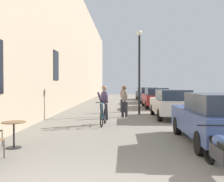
{
  "coord_description": "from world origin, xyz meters",
  "views": [
    {
      "loc": [
        0.62,
        -3.21,
        1.74
      ],
      "look_at": [
        -0.06,
        14.9,
        1.3
      ],
      "focal_mm": 42.22,
      "sensor_mm": 36.0,
      "label": 1
    }
  ],
  "objects_px": {
    "parked_motorcycle": "(222,154)",
    "pedestrian_near": "(124,99)",
    "street_lamp": "(139,61)",
    "pedestrian_mid": "(123,97)",
    "parked_car_fifth": "(144,93)",
    "parked_car_third": "(155,97)",
    "parked_car_second": "(171,103)",
    "cyclist_on_bicycle": "(104,106)",
    "parked_car_fourth": "(148,95)",
    "cafe_table_mid": "(14,129)",
    "parked_car_nearest": "(215,118)"
  },
  "relations": [
    {
      "from": "parked_car_fourth",
      "to": "pedestrian_near",
      "type": "bearing_deg",
      "value": -101.92
    },
    {
      "from": "parked_car_third",
      "to": "parked_motorcycle",
      "type": "relative_size",
      "value": 1.96
    },
    {
      "from": "street_lamp",
      "to": "parked_car_third",
      "type": "relative_size",
      "value": 1.16
    },
    {
      "from": "pedestrian_near",
      "to": "parked_car_fifth",
      "type": "height_order",
      "value": "pedestrian_near"
    },
    {
      "from": "cyclist_on_bicycle",
      "to": "parked_car_fourth",
      "type": "bearing_deg",
      "value": 76.68
    },
    {
      "from": "pedestrian_near",
      "to": "parked_car_fourth",
      "type": "distance_m",
      "value": 11.47
    },
    {
      "from": "parked_car_fifth",
      "to": "parked_car_second",
      "type": "bearing_deg",
      "value": -89.93
    },
    {
      "from": "parked_car_fourth",
      "to": "parked_motorcycle",
      "type": "bearing_deg",
      "value": -91.61
    },
    {
      "from": "parked_car_nearest",
      "to": "parked_car_fifth",
      "type": "relative_size",
      "value": 1.04
    },
    {
      "from": "cafe_table_mid",
      "to": "parked_car_second",
      "type": "bearing_deg",
      "value": 50.47
    },
    {
      "from": "pedestrian_near",
      "to": "parked_car_second",
      "type": "relative_size",
      "value": 0.4
    },
    {
      "from": "pedestrian_mid",
      "to": "parked_car_fourth",
      "type": "bearing_deg",
      "value": 74.26
    },
    {
      "from": "street_lamp",
      "to": "parked_car_nearest",
      "type": "bearing_deg",
      "value": -77.31
    },
    {
      "from": "cyclist_on_bicycle",
      "to": "pedestrian_mid",
      "type": "bearing_deg",
      "value": 80.75
    },
    {
      "from": "cyclist_on_bicycle",
      "to": "parked_car_third",
      "type": "distance_m",
      "value": 9.1
    },
    {
      "from": "parked_motorcycle",
      "to": "parked_car_fourth",
      "type": "bearing_deg",
      "value": 88.39
    },
    {
      "from": "parked_car_second",
      "to": "street_lamp",
      "type": "bearing_deg",
      "value": 134.54
    },
    {
      "from": "pedestrian_mid",
      "to": "parked_car_nearest",
      "type": "xyz_separation_m",
      "value": [
        2.65,
        -8.85,
        -0.16
      ]
    },
    {
      "from": "pedestrian_near",
      "to": "parked_car_second",
      "type": "bearing_deg",
      "value": -5.69
    },
    {
      "from": "cyclist_on_bicycle",
      "to": "parked_car_fourth",
      "type": "xyz_separation_m",
      "value": [
        3.29,
        13.88,
        -0.04
      ]
    },
    {
      "from": "parked_car_second",
      "to": "parked_motorcycle",
      "type": "distance_m",
      "value": 8.66
    },
    {
      "from": "street_lamp",
      "to": "parked_car_third",
      "type": "bearing_deg",
      "value": 71.35
    },
    {
      "from": "cyclist_on_bicycle",
      "to": "street_lamp",
      "type": "xyz_separation_m",
      "value": [
        1.79,
        4.01,
        2.3
      ]
    },
    {
      "from": "cyclist_on_bicycle",
      "to": "parked_car_fifth",
      "type": "bearing_deg",
      "value": 80.24
    },
    {
      "from": "parked_car_second",
      "to": "parked_car_fifth",
      "type": "height_order",
      "value": "parked_car_second"
    },
    {
      "from": "parked_car_nearest",
      "to": "parked_car_fourth",
      "type": "relative_size",
      "value": 1.01
    },
    {
      "from": "cyclist_on_bicycle",
      "to": "parked_motorcycle",
      "type": "xyz_separation_m",
      "value": [
        2.72,
        -6.21,
        -0.41
      ]
    },
    {
      "from": "parked_motorcycle",
      "to": "pedestrian_near",
      "type": "bearing_deg",
      "value": 101.5
    },
    {
      "from": "street_lamp",
      "to": "parked_car_fourth",
      "type": "height_order",
      "value": "street_lamp"
    },
    {
      "from": "parked_car_nearest",
      "to": "parked_car_fifth",
      "type": "height_order",
      "value": "parked_car_nearest"
    },
    {
      "from": "cafe_table_mid",
      "to": "parked_car_fifth",
      "type": "distance_m",
      "value": 24.27
    },
    {
      "from": "pedestrian_near",
      "to": "street_lamp",
      "type": "distance_m",
      "value": 2.69
    },
    {
      "from": "pedestrian_near",
      "to": "parked_car_fourth",
      "type": "height_order",
      "value": "pedestrian_near"
    },
    {
      "from": "pedestrian_mid",
      "to": "parked_car_second",
      "type": "xyz_separation_m",
      "value": [
        2.5,
        -2.83,
        -0.17
      ]
    },
    {
      "from": "cafe_table_mid",
      "to": "pedestrian_near",
      "type": "xyz_separation_m",
      "value": [
        3.1,
        6.94,
        0.43
      ]
    },
    {
      "from": "cafe_table_mid",
      "to": "street_lamp",
      "type": "xyz_separation_m",
      "value": [
        3.97,
        8.29,
        2.59
      ]
    },
    {
      "from": "parked_car_nearest",
      "to": "parked_car_second",
      "type": "bearing_deg",
      "value": 91.44
    },
    {
      "from": "parked_car_third",
      "to": "parked_car_fifth",
      "type": "bearing_deg",
      "value": 89.84
    },
    {
      "from": "cyclist_on_bicycle",
      "to": "parked_car_nearest",
      "type": "xyz_separation_m",
      "value": [
        3.5,
        -3.6,
        -0.04
      ]
    },
    {
      "from": "parked_car_nearest",
      "to": "parked_motorcycle",
      "type": "height_order",
      "value": "parked_car_nearest"
    },
    {
      "from": "cafe_table_mid",
      "to": "parked_car_fourth",
      "type": "distance_m",
      "value": 18.97
    },
    {
      "from": "parked_car_fourth",
      "to": "parked_motorcycle",
      "type": "distance_m",
      "value": 20.11
    },
    {
      "from": "parked_car_nearest",
      "to": "parked_car_fifth",
      "type": "xyz_separation_m",
      "value": [
        -0.17,
        22.96,
        -0.03
      ]
    },
    {
      "from": "parked_car_fifth",
      "to": "parked_car_fourth",
      "type": "bearing_deg",
      "value": -90.43
    },
    {
      "from": "pedestrian_near",
      "to": "parked_car_nearest",
      "type": "height_order",
      "value": "pedestrian_near"
    },
    {
      "from": "street_lamp",
      "to": "parked_car_fifth",
      "type": "xyz_separation_m",
      "value": [
        1.54,
        15.35,
        -2.36
      ]
    },
    {
      "from": "pedestrian_mid",
      "to": "parked_car_fourth",
      "type": "xyz_separation_m",
      "value": [
        2.43,
        8.64,
        -0.16
      ]
    },
    {
      "from": "pedestrian_mid",
      "to": "parked_car_fifth",
      "type": "height_order",
      "value": "pedestrian_mid"
    },
    {
      "from": "parked_car_fifth",
      "to": "pedestrian_mid",
      "type": "bearing_deg",
      "value": -99.95
    },
    {
      "from": "parked_car_third",
      "to": "parked_car_fourth",
      "type": "distance_m",
      "value": 5.4
    }
  ]
}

